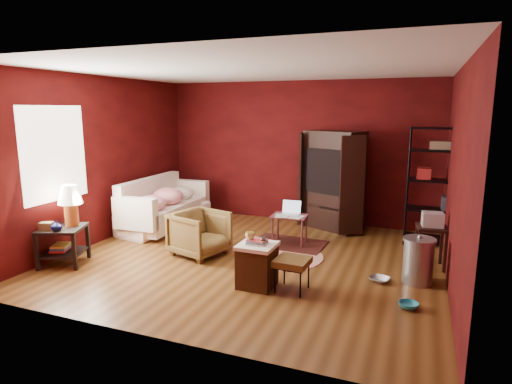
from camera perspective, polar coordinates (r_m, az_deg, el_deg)
room at (r=6.29m, az=-1.05°, el=3.28°), size 5.54×5.04×2.84m
sofa at (r=8.34m, az=-12.07°, el=-2.24°), size 0.86×1.98×0.75m
armchair at (r=6.73m, az=-7.52°, el=-5.21°), size 0.87×0.90×0.76m
pet_bowl_steel at (r=5.96m, az=16.21°, el=-10.29°), size 0.27×0.14×0.26m
pet_bowl_turquoise at (r=5.33m, az=19.72°, el=-13.31°), size 0.23×0.15×0.22m
vase at (r=6.65m, az=-25.06°, el=-4.11°), size 0.20×0.21×0.15m
mug at (r=5.42m, az=-0.81°, el=-5.72°), size 0.14×0.12×0.12m
side_table at (r=6.83m, az=-23.96°, el=-3.07°), size 0.77×0.77×1.17m
sofa_cushions at (r=8.36m, az=-12.34°, el=-1.83°), size 0.88×2.11×0.88m
hamper at (r=5.54m, az=0.15°, el=-9.63°), size 0.47×0.47×0.65m
footstool at (r=5.41m, az=4.86°, el=-9.41°), size 0.43×0.43×0.42m
rug_round at (r=6.72m, az=3.39°, el=-8.52°), size 1.56×1.56×0.01m
rug_oriental at (r=7.30m, az=4.39°, el=-6.84°), size 1.23×0.85×0.01m
laptop_desk at (r=7.21m, az=4.52°, el=-3.49°), size 0.60×0.49×0.72m
tv_armoire at (r=8.18m, az=10.16°, el=1.80°), size 1.33×1.11×1.85m
wire_shelving at (r=7.63m, az=23.16°, el=1.30°), size 0.96×0.42×1.97m
small_stand at (r=6.59m, az=22.42°, el=-4.27°), size 0.45×0.45×0.81m
trash_can at (r=6.03m, az=20.80°, el=-8.52°), size 0.54×0.54×0.65m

